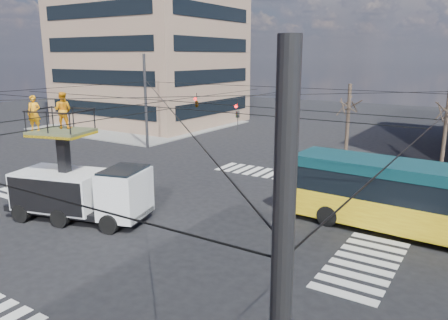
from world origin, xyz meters
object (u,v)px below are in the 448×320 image
traffic_cone (33,205)px  flagger (330,203)px  city_bus (439,202)px  utility_truck (80,179)px  worker_ground (52,194)px

traffic_cone → flagger: size_ratio=0.34×
city_bus → utility_truck: bearing=-153.7°
flagger → city_bus: bearing=75.9°
utility_truck → worker_ground: utility_truck is taller
utility_truck → traffic_cone: bearing=176.5°
city_bus → flagger: 4.67m
utility_truck → city_bus: bearing=8.5°
city_bus → traffic_cone: 19.38m
utility_truck → worker_ground: size_ratio=3.67×
utility_truck → flagger: size_ratio=3.73×
worker_ground → flagger: (12.30, 6.28, -0.02)m
city_bus → traffic_cone: (-17.92, -7.25, -1.39)m
worker_ground → traffic_cone: bearing=94.1°
utility_truck → traffic_cone: (-3.03, -0.64, -1.69)m
flagger → traffic_cone: bearing=-83.9°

